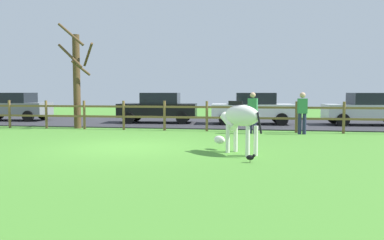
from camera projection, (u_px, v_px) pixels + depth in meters
ground_plane at (125, 147)px, 11.22m from camera, size 60.00×60.00×0.00m
parking_asphalt at (183, 122)px, 20.37m from camera, size 28.00×7.40×0.05m
paddock_fence at (144, 113)px, 16.23m from camera, size 20.30×0.11×1.27m
bare_tree at (77, 78)px, 16.91m from camera, size 1.43×1.49×4.65m
zebra at (239, 119)px, 9.97m from camera, size 1.47×1.54×1.41m
crow_on_grass at (251, 157)px, 8.76m from camera, size 0.21×0.10×0.20m
parked_car_white at (253, 108)px, 18.71m from camera, size 4.11×2.10×1.56m
parked_car_black at (159, 108)px, 19.49m from camera, size 4.14×2.17×1.56m
parked_car_grey at (13, 106)px, 21.03m from camera, size 4.13×2.15×1.56m
parked_car_silver at (368, 109)px, 18.09m from camera, size 4.07×2.03×1.56m
visitor_left_of_tree at (253, 111)px, 14.85m from camera, size 0.40×0.30×1.64m
visitor_right_of_tree at (302, 111)px, 14.59m from camera, size 0.37×0.23×1.64m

